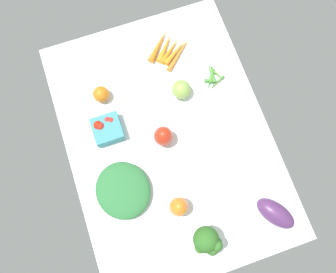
{
  "coord_description": "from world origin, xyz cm",
  "views": [
    {
      "loc": [
        -27.53,
        9.44,
        122.33
      ],
      "look_at": [
        0.0,
        0.0,
        4.0
      ],
      "focal_mm": 34.7,
      "sensor_mm": 36.0,
      "label": 1
    }
  ],
  "objects_px": {
    "okra_pile": "(213,77)",
    "leafy_greens_clump": "(123,190)",
    "berry_basket": "(107,129)",
    "bell_pepper_orange": "(179,207)",
    "heirloom_tomato_green": "(181,89)",
    "bell_pepper_red": "(163,135)",
    "heirloom_tomato_orange": "(101,94)",
    "eggplant": "(275,213)",
    "carrot_bunch": "(169,48)",
    "broccoli_head": "(208,241)"
  },
  "relations": [
    {
      "from": "eggplant",
      "to": "heirloom_tomato_orange",
      "type": "relative_size",
      "value": 2.32
    },
    {
      "from": "broccoli_head",
      "to": "bell_pepper_orange",
      "type": "xyz_separation_m",
      "value": [
        0.14,
        0.05,
        -0.03
      ]
    },
    {
      "from": "bell_pepper_red",
      "to": "carrot_bunch",
      "type": "bearing_deg",
      "value": -22.27
    },
    {
      "from": "heirloom_tomato_green",
      "to": "carrot_bunch",
      "type": "relative_size",
      "value": 0.36
    },
    {
      "from": "berry_basket",
      "to": "bell_pepper_red",
      "type": "distance_m",
      "value": 0.21
    },
    {
      "from": "berry_basket",
      "to": "bell_pepper_orange",
      "type": "bearing_deg",
      "value": -156.07
    },
    {
      "from": "bell_pepper_red",
      "to": "leafy_greens_clump",
      "type": "height_order",
      "value": "bell_pepper_red"
    },
    {
      "from": "carrot_bunch",
      "to": "eggplant",
      "type": "bearing_deg",
      "value": -169.11
    },
    {
      "from": "heirloom_tomato_green",
      "to": "leafy_greens_clump",
      "type": "height_order",
      "value": "heirloom_tomato_green"
    },
    {
      "from": "okra_pile",
      "to": "heirloom_tomato_orange",
      "type": "bearing_deg",
      "value": 81.81
    },
    {
      "from": "heirloom_tomato_green",
      "to": "eggplant",
      "type": "bearing_deg",
      "value": -163.86
    },
    {
      "from": "heirloom_tomato_green",
      "to": "okra_pile",
      "type": "height_order",
      "value": "heirloom_tomato_green"
    },
    {
      "from": "berry_basket",
      "to": "bell_pepper_orange",
      "type": "distance_m",
      "value": 0.39
    },
    {
      "from": "bell_pepper_orange",
      "to": "leafy_greens_clump",
      "type": "distance_m",
      "value": 0.21
    },
    {
      "from": "okra_pile",
      "to": "leafy_greens_clump",
      "type": "relative_size",
      "value": 0.6
    },
    {
      "from": "heirloom_tomato_orange",
      "to": "bell_pepper_orange",
      "type": "bearing_deg",
      "value": -164.11
    },
    {
      "from": "heirloom_tomato_green",
      "to": "bell_pepper_orange",
      "type": "xyz_separation_m",
      "value": [
        -0.41,
        0.16,
        0.01
      ]
    },
    {
      "from": "eggplant",
      "to": "carrot_bunch",
      "type": "bearing_deg",
      "value": -23.92
    },
    {
      "from": "bell_pepper_orange",
      "to": "heirloom_tomato_green",
      "type": "bearing_deg",
      "value": -20.64
    },
    {
      "from": "heirloom_tomato_green",
      "to": "bell_pepper_orange",
      "type": "relative_size",
      "value": 0.73
    },
    {
      "from": "heirloom_tomato_green",
      "to": "eggplant",
      "type": "height_order",
      "value": "same"
    },
    {
      "from": "okra_pile",
      "to": "leafy_greens_clump",
      "type": "xyz_separation_m",
      "value": [
        -0.31,
        0.47,
        0.02
      ]
    },
    {
      "from": "heirloom_tomato_green",
      "to": "okra_pile",
      "type": "distance_m",
      "value": 0.15
    },
    {
      "from": "bell_pepper_orange",
      "to": "bell_pepper_red",
      "type": "xyz_separation_m",
      "value": [
        0.26,
        -0.03,
        -0.0
      ]
    },
    {
      "from": "berry_basket",
      "to": "bell_pepper_red",
      "type": "relative_size",
      "value": 1.07
    },
    {
      "from": "heirloom_tomato_green",
      "to": "carrot_bunch",
      "type": "distance_m",
      "value": 0.2
    },
    {
      "from": "bell_pepper_orange",
      "to": "leafy_greens_clump",
      "type": "bearing_deg",
      "value": 54.57
    },
    {
      "from": "bell_pepper_red",
      "to": "heirloom_tomato_green",
      "type": "bearing_deg",
      "value": -39.61
    },
    {
      "from": "okra_pile",
      "to": "leafy_greens_clump",
      "type": "bearing_deg",
      "value": 123.9
    },
    {
      "from": "broccoli_head",
      "to": "berry_basket",
      "type": "bearing_deg",
      "value": 23.28
    },
    {
      "from": "heirloom_tomato_green",
      "to": "broccoli_head",
      "type": "bearing_deg",
      "value": 169.46
    },
    {
      "from": "carrot_bunch",
      "to": "leafy_greens_clump",
      "type": "xyz_separation_m",
      "value": [
        -0.49,
        0.34,
        0.01
      ]
    },
    {
      "from": "heirloom_tomato_green",
      "to": "berry_basket",
      "type": "distance_m",
      "value": 0.32
    },
    {
      "from": "bell_pepper_red",
      "to": "leafy_greens_clump",
      "type": "xyz_separation_m",
      "value": [
        -0.14,
        0.2,
        -0.02
      ]
    },
    {
      "from": "berry_basket",
      "to": "heirloom_tomato_green",
      "type": "bearing_deg",
      "value": -80.22
    },
    {
      "from": "bell_pepper_orange",
      "to": "leafy_greens_clump",
      "type": "xyz_separation_m",
      "value": [
        0.12,
        0.17,
        -0.02
      ]
    },
    {
      "from": "heirloom_tomato_green",
      "to": "bell_pepper_orange",
      "type": "height_order",
      "value": "bell_pepper_orange"
    },
    {
      "from": "heirloom_tomato_green",
      "to": "leafy_greens_clump",
      "type": "bearing_deg",
      "value": 132.07
    },
    {
      "from": "carrot_bunch",
      "to": "okra_pile",
      "type": "bearing_deg",
      "value": -143.9
    },
    {
      "from": "carrot_bunch",
      "to": "bell_pepper_red",
      "type": "bearing_deg",
      "value": 157.73
    },
    {
      "from": "leafy_greens_clump",
      "to": "bell_pepper_orange",
      "type": "bearing_deg",
      "value": -125.43
    },
    {
      "from": "eggplant",
      "to": "carrot_bunch",
      "type": "relative_size",
      "value": 0.71
    },
    {
      "from": "eggplant",
      "to": "bell_pepper_red",
      "type": "bearing_deg",
      "value": 0.97
    },
    {
      "from": "eggplant",
      "to": "heirloom_tomato_green",
      "type": "bearing_deg",
      "value": -18.68
    },
    {
      "from": "berry_basket",
      "to": "okra_pile",
      "type": "bearing_deg",
      "value": -80.74
    },
    {
      "from": "heirloom_tomato_orange",
      "to": "bell_pepper_red",
      "type": "height_order",
      "value": "bell_pepper_red"
    },
    {
      "from": "eggplant",
      "to": "carrot_bunch",
      "type": "xyz_separation_m",
      "value": [
        0.74,
        0.14,
        -0.02
      ]
    },
    {
      "from": "heirloom_tomato_orange",
      "to": "broccoli_head",
      "type": "bearing_deg",
      "value": -162.87
    },
    {
      "from": "heirloom_tomato_orange",
      "to": "bell_pepper_orange",
      "type": "distance_m",
      "value": 0.52
    },
    {
      "from": "eggplant",
      "to": "heirloom_tomato_orange",
      "type": "bearing_deg",
      "value": 1.11
    }
  ]
}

